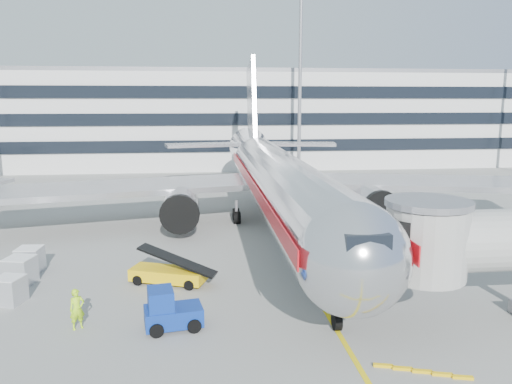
{
  "coord_description": "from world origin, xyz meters",
  "views": [
    {
      "loc": [
        -6.29,
        -29.67,
        10.81
      ],
      "look_at": [
        -2.21,
        7.02,
        4.0
      ],
      "focal_mm": 35.0,
      "sensor_mm": 36.0,
      "label": 1
    }
  ],
  "objects": [
    {
      "name": "ground",
      "position": [
        0.0,
        0.0,
        0.0
      ],
      "size": [
        180.0,
        180.0,
        0.0
      ],
      "primitive_type": "plane",
      "color": "gray",
      "rests_on": "ground"
    },
    {
      "name": "lead_in_line",
      "position": [
        0.0,
        10.0,
        0.01
      ],
      "size": [
        0.25,
        70.0,
        0.01
      ],
      "primitive_type": "cube",
      "color": "yellow",
      "rests_on": "ground"
    },
    {
      "name": "main_jet",
      "position": [
        0.0,
        11.72,
        4.23
      ],
      "size": [
        50.95,
        48.7,
        16.06
      ],
      "color": "silver",
      "rests_on": "ground"
    },
    {
      "name": "terminal",
      "position": [
        0.0,
        57.95,
        7.8
      ],
      "size": [
        150.0,
        24.25,
        15.6
      ],
      "color": "silver",
      "rests_on": "ground"
    },
    {
      "name": "light_mast_centre",
      "position": [
        8.0,
        42.0,
        14.88
      ],
      "size": [
        2.4,
        1.2,
        25.45
      ],
      "color": "gray",
      "rests_on": "ground"
    },
    {
      "name": "belt_loader",
      "position": [
        -8.37,
        -0.85,
        0.64
      ],
      "size": [
        4.79,
        3.08,
        2.25
      ],
      "color": "yellow",
      "rests_on": "ground"
    },
    {
      "name": "baggage_tug",
      "position": [
        -7.93,
        -6.97,
        0.89
      ],
      "size": [
        2.94,
        2.12,
        2.04
      ],
      "color": "navy",
      "rests_on": "ground"
    },
    {
      "name": "cargo_container_left",
      "position": [
        -17.15,
        0.05,
        0.82
      ],
      "size": [
        1.82,
        1.82,
        1.63
      ],
      "color": "silver",
      "rests_on": "ground"
    },
    {
      "name": "cargo_container_right",
      "position": [
        -17.31,
        2.34,
        0.78
      ],
      "size": [
        1.57,
        1.57,
        1.55
      ],
      "color": "silver",
      "rests_on": "ground"
    },
    {
      "name": "cargo_container_front",
      "position": [
        -16.7,
        -2.91,
        0.74
      ],
      "size": [
        1.7,
        1.7,
        1.47
      ],
      "color": "silver",
      "rests_on": "ground"
    },
    {
      "name": "ramp_worker",
      "position": [
        -12.31,
        -6.49,
        0.99
      ],
      "size": [
        0.87,
        0.78,
        1.99
      ],
      "primitive_type": "imported",
      "rotation": [
        0.0,
        0.0,
        0.55
      ],
      "color": "#ABEB18",
      "rests_on": "ground"
    }
  ]
}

